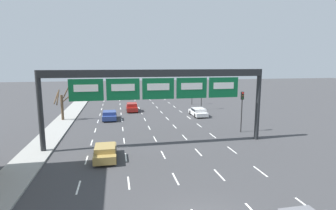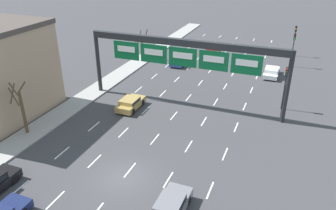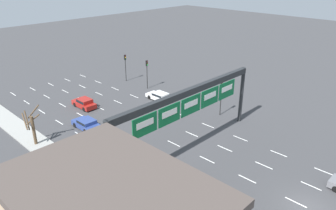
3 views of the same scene
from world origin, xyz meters
name	(u,v)px [view 1 (image 1 of 3)]	position (x,y,z in m)	size (l,w,h in m)	color
lane_dashes	(159,146)	(0.00, 13.50, 0.00)	(13.32, 67.00, 0.01)	white
sign_gantry	(158,84)	(0.00, 13.80, 6.14)	(21.87, 0.70, 7.50)	#232628
car_blue	(110,115)	(-5.01, 26.77, 0.70)	(1.99, 4.07, 1.30)	navy
car_gold	(105,152)	(-5.01, 10.86, 0.69)	(1.86, 3.99, 1.27)	#A88947
car_red	(132,107)	(-1.47, 32.77, 0.76)	(1.81, 4.09, 1.43)	maroon
car_white	(198,112)	(8.36, 26.89, 0.67)	(1.90, 4.41, 1.24)	silver
traffic_light_near_gantry	(242,104)	(10.42, 16.83, 3.42)	(0.30, 0.35, 4.81)	black
traffic_light_mid_block	(192,87)	(10.55, 37.81, 3.46)	(0.30, 0.35, 4.86)	black
traffic_light_far_end	(202,90)	(10.57, 32.12, 3.51)	(0.30, 0.35, 4.93)	black
tree_bare_second	(62,104)	(-11.53, 27.55, 2.40)	(2.13, 1.82, 4.70)	brown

